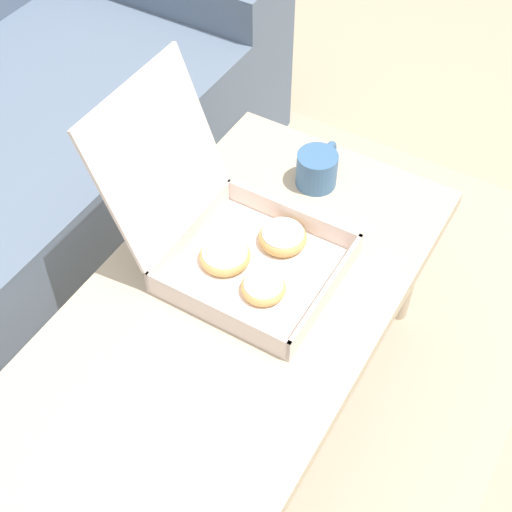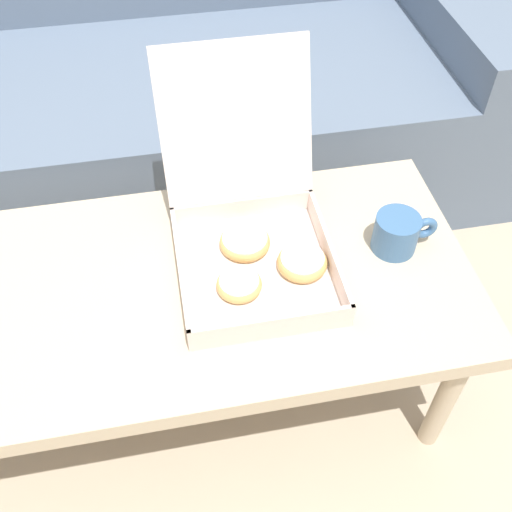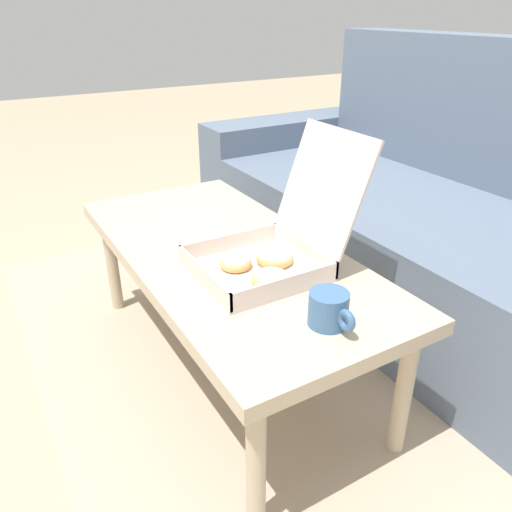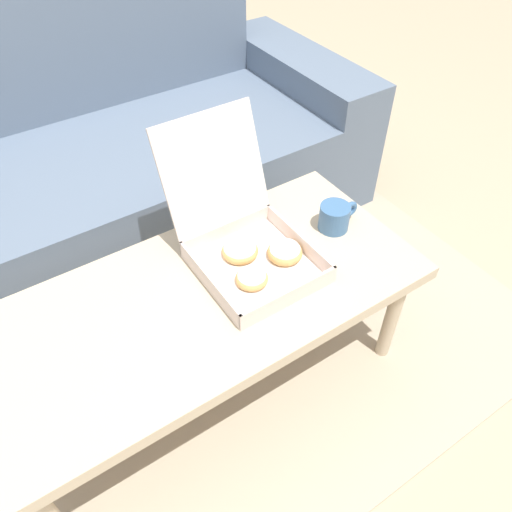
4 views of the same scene
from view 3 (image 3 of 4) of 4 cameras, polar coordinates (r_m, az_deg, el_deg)
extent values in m
plane|color=tan|center=(1.72, -1.31, -11.85)|extent=(12.00, 12.00, 0.00)
cube|color=tan|center=(1.85, 6.89, -8.70)|extent=(2.27, 1.86, 0.01)
cube|color=slate|center=(1.98, 16.26, -0.02)|extent=(1.67, 0.68, 0.44)
cube|color=slate|center=(2.21, 25.22, 8.84)|extent=(1.67, 0.20, 0.98)
cube|color=slate|center=(2.69, 3.34, 9.58)|extent=(0.24, 0.88, 0.56)
cube|color=#C6B293|center=(1.48, -3.32, 0.09)|extent=(1.19, 0.55, 0.04)
cylinder|color=#C6B293|center=(1.96, -16.10, -0.97)|extent=(0.04, 0.04, 0.39)
cylinder|color=#C6B293|center=(1.15, -0.01, -22.84)|extent=(0.04, 0.04, 0.39)
cylinder|color=#C6B293|center=(2.09, -4.69, 1.81)|extent=(0.04, 0.04, 0.39)
cylinder|color=#C6B293|center=(1.36, 16.49, -14.85)|extent=(0.04, 0.04, 0.39)
cube|color=silver|center=(1.34, 0.00, -1.76)|extent=(0.30, 0.32, 0.01)
cube|color=silver|center=(1.26, -6.04, -2.31)|extent=(0.30, 0.01, 0.05)
cube|color=silver|center=(1.40, 5.43, 0.81)|extent=(0.30, 0.01, 0.05)
cube|color=silver|center=(1.44, -2.96, 1.64)|extent=(0.01, 0.32, 0.05)
cube|color=silver|center=(1.22, 3.51, -3.41)|extent=(0.01, 0.32, 0.05)
cube|color=silver|center=(1.37, 7.72, 7.88)|extent=(0.30, 0.11, 0.30)
torus|color=tan|center=(1.37, 2.15, -0.26)|extent=(0.10, 0.10, 0.03)
cylinder|color=white|center=(1.36, 2.16, 0.05)|extent=(0.09, 0.09, 0.01)
torus|color=tan|center=(1.26, 1.70, -2.79)|extent=(0.10, 0.10, 0.03)
cylinder|color=white|center=(1.25, 1.70, -2.43)|extent=(0.09, 0.09, 0.01)
torus|color=tan|center=(1.34, -2.35, -0.83)|extent=(0.09, 0.09, 0.03)
cylinder|color=white|center=(1.34, -2.36, -0.53)|extent=(0.08, 0.08, 0.01)
cylinder|color=#3D6693|center=(1.12, 8.27, -5.97)|extent=(0.09, 0.09, 0.08)
torus|color=#3D6693|center=(1.08, 10.28, -7.26)|extent=(0.05, 0.02, 0.05)
camera|label=1|loc=(1.84, -32.54, 37.85)|focal=50.00mm
camera|label=2|loc=(1.19, -45.59, 32.92)|focal=42.00mm
camera|label=4|loc=(1.59, -45.58, 32.90)|focal=35.00mm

